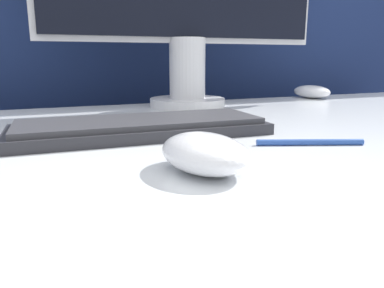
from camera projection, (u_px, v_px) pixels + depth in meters
The scene contains 5 objects.
partition_panel at pixel (102, 113), 1.02m from camera, with size 5.00×0.03×1.42m.
computer_mouse_near at pixel (205, 153), 0.37m from camera, with size 0.09×0.12×0.04m.
keyboard at pixel (141, 127), 0.55m from camera, with size 0.37×0.15×0.02m.
computer_mouse_far at pixel (312, 92), 1.04m from camera, with size 0.09×0.12×0.04m.
pen at pixel (310, 142), 0.48m from camera, with size 0.13×0.06×0.01m.
Camera 1 is at (-0.15, -0.48, 0.86)m, focal length 35.00 mm.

